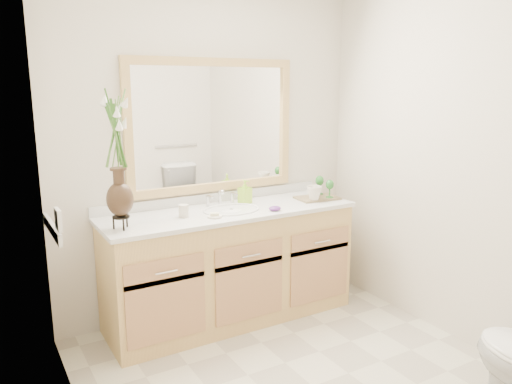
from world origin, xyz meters
TOP-DOWN VIEW (x-y plane):
  - wall_back at (0.00, 1.30)m, footprint 2.40×0.02m
  - wall_left at (-1.20, 0.00)m, footprint 0.02×2.60m
  - wall_right at (1.20, 0.00)m, footprint 0.02×2.60m
  - vanity at (0.00, 1.01)m, footprint 1.80×0.55m
  - counter at (0.00, 1.01)m, footprint 1.84×0.57m
  - sink at (0.00, 1.00)m, footprint 0.38×0.34m
  - mirror at (0.00, 1.28)m, footprint 1.32×0.04m
  - switch_plate at (-1.19, 0.76)m, footprint 0.02×0.12m
  - door at (-0.30, -1.29)m, footprint 0.80×0.03m
  - flower_vase at (-0.80, 0.92)m, footprint 0.19×0.19m
  - tumbler at (-0.36, 0.99)m, footprint 0.07×0.07m
  - soap_dish at (-0.19, 0.88)m, footprint 0.10×0.10m
  - soap_bottle at (0.19, 1.13)m, footprint 0.09×0.09m
  - purple_dish at (0.26, 0.83)m, footprint 0.11×0.10m
  - tray at (0.74, 0.97)m, footprint 0.34×0.24m
  - mug_left at (0.66, 0.91)m, footprint 0.13×0.13m
  - mug_right at (0.74, 1.01)m, footprint 0.12×0.12m
  - goblet_front at (0.81, 0.91)m, footprint 0.06×0.06m
  - goblet_back at (0.82, 1.05)m, footprint 0.07×0.07m

SIDE VIEW (x-z plane):
  - vanity at x=0.00m, z-range 0.00..0.80m
  - sink at x=0.00m, z-range 0.66..0.89m
  - counter at x=0.00m, z-range 0.80..0.83m
  - tray at x=0.74m, z-range 0.83..0.85m
  - soap_dish at x=-0.19m, z-range 0.82..0.86m
  - purple_dish at x=0.26m, z-range 0.83..0.86m
  - tumbler at x=-0.36m, z-range 0.83..0.92m
  - mug_right at x=0.74m, z-range 0.85..0.94m
  - mug_left at x=0.66m, z-range 0.85..0.96m
  - soap_bottle at x=0.19m, z-range 0.83..0.99m
  - goblet_front at x=0.81m, z-range 0.87..1.01m
  - goblet_back at x=0.82m, z-range 0.87..1.02m
  - switch_plate at x=-1.19m, z-range 0.92..1.04m
  - door at x=-0.30m, z-range 0.00..2.00m
  - wall_back at x=0.00m, z-range 0.00..2.40m
  - wall_left at x=-1.20m, z-range 0.00..2.40m
  - wall_right at x=1.20m, z-range 0.00..2.40m
  - flower_vase at x=-0.80m, z-range 0.97..1.76m
  - mirror at x=0.00m, z-range 0.92..1.89m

